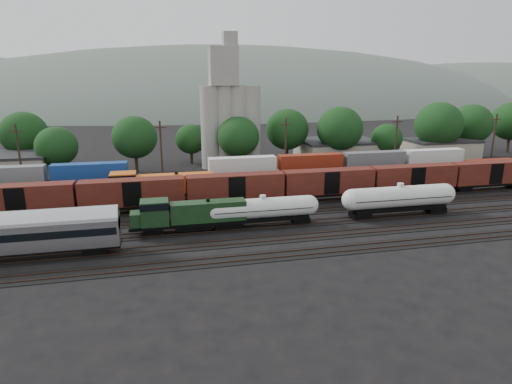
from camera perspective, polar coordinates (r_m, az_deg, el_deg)
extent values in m
plane|color=black|center=(62.67, -0.88, -3.19)|extent=(600.00, 600.00, 0.00)
cube|color=black|center=(49.02, 2.82, -8.45)|extent=(180.00, 3.20, 0.08)
cube|color=#382319|center=(48.35, 3.05, -8.69)|extent=(180.00, 0.08, 0.16)
cube|color=#382319|center=(49.62, 2.59, -8.05)|extent=(180.00, 0.08, 0.16)
cube|color=black|center=(53.48, 1.37, -6.39)|extent=(180.00, 3.20, 0.08)
cube|color=#382319|center=(52.81, 1.56, -6.58)|extent=(180.00, 0.08, 0.16)
cube|color=#382319|center=(54.10, 1.18, -6.04)|extent=(180.00, 0.08, 0.16)
cube|color=black|center=(58.04, 0.15, -4.64)|extent=(180.00, 3.20, 0.08)
cube|color=#382319|center=(57.35, 0.32, -4.80)|extent=(180.00, 0.08, 0.16)
cube|color=#382319|center=(58.67, 0.00, -4.34)|extent=(180.00, 0.08, 0.16)
cube|color=black|center=(62.66, -0.88, -3.15)|extent=(180.00, 3.20, 0.08)
cube|color=#382319|center=(61.97, -0.74, -3.28)|extent=(180.00, 0.08, 0.16)
cube|color=#382319|center=(63.30, -1.01, -2.89)|extent=(180.00, 0.08, 0.16)
cube|color=black|center=(67.34, -1.76, -1.86)|extent=(180.00, 3.20, 0.08)
cube|color=#382319|center=(66.64, -1.64, -1.97)|extent=(180.00, 0.08, 0.16)
cube|color=#382319|center=(67.99, -1.88, -1.63)|extent=(180.00, 0.08, 0.16)
cube|color=black|center=(72.06, -2.53, -0.75)|extent=(180.00, 3.20, 0.08)
cube|color=#382319|center=(71.35, -2.43, -0.84)|extent=(180.00, 0.08, 0.16)
cube|color=#382319|center=(72.71, -2.64, -0.54)|extent=(180.00, 0.08, 0.16)
cube|color=black|center=(76.81, -3.21, 0.24)|extent=(180.00, 3.20, 0.08)
cube|color=#382319|center=(76.11, -3.12, 0.16)|extent=(180.00, 0.08, 0.16)
cube|color=#382319|center=(77.48, -3.30, 0.42)|extent=(180.00, 0.08, 0.16)
cube|color=black|center=(56.44, -8.30, -4.08)|extent=(16.23, 2.77, 0.38)
cube|color=black|center=(56.58, -8.28, -4.49)|extent=(4.77, 2.10, 0.76)
cube|color=black|center=(56.15, -6.37, -2.52)|extent=(9.74, 2.29, 2.58)
cube|color=black|center=(55.77, -13.36, -2.66)|extent=(3.44, 2.77, 3.15)
cube|color=black|center=(55.49, -13.42, -1.67)|extent=(3.53, 2.86, 0.86)
cube|color=black|center=(56.08, -15.64, -3.48)|extent=(1.53, 2.29, 1.72)
cylinder|color=black|center=(55.74, -6.42, -1.12)|extent=(0.48, 0.48, 0.48)
cube|color=black|center=(56.53, -13.54, -4.98)|extent=(2.48, 1.91, 0.67)
cube|color=black|center=(57.23, -3.08, -4.33)|extent=(2.48, 1.91, 0.67)
cylinder|color=silver|center=(57.39, 0.90, -2.12)|extent=(13.04, 2.69, 2.69)
sphere|color=silver|center=(56.26, -5.57, -2.55)|extent=(2.69, 2.69, 2.69)
sphere|color=silver|center=(59.22, 7.04, -1.70)|extent=(2.69, 2.69, 2.69)
cylinder|color=silver|center=(56.96, 0.91, -0.65)|extent=(0.83, 0.83, 0.46)
cube|color=black|center=(57.39, 0.90, -2.12)|extent=(13.34, 2.82, 0.07)
cube|color=black|center=(57.84, 0.89, -3.53)|extent=(12.60, 2.04, 0.46)
cube|color=black|center=(57.05, -4.34, -4.42)|extent=(2.41, 1.85, 0.65)
cube|color=black|center=(59.45, 5.90, -3.66)|extent=(2.41, 1.85, 0.65)
cylinder|color=silver|center=(65.03, 18.59, -0.58)|extent=(14.70, 3.03, 3.03)
sphere|color=silver|center=(61.58, 12.73, -1.01)|extent=(3.03, 3.03, 3.03)
sphere|color=silver|center=(69.10, 23.81, -0.20)|extent=(3.03, 3.03, 3.03)
cylinder|color=silver|center=(64.62, 18.72, 0.89)|extent=(0.94, 0.94, 0.52)
cube|color=black|center=(65.03, 18.59, -0.58)|extent=(15.04, 3.17, 0.08)
cube|color=black|center=(65.48, 18.47, -1.99)|extent=(14.20, 2.30, 0.52)
cube|color=black|center=(62.80, 13.71, -2.94)|extent=(2.72, 2.09, 0.73)
cube|color=black|center=(68.91, 22.72, -2.11)|extent=(2.72, 2.09, 0.73)
cube|color=silver|center=(53.79, -30.51, -5.29)|extent=(23.94, 2.89, 2.99)
cylinder|color=silver|center=(53.35, -30.72, -3.78)|extent=(23.94, 2.89, 2.89)
cube|color=black|center=(53.68, -30.56, -4.93)|extent=(23.46, 2.95, 0.84)
cube|color=black|center=(54.31, -30.29, -6.88)|extent=(23.94, 2.59, 0.40)
cube|color=black|center=(52.40, -20.64, -7.14)|extent=(2.59, 2.00, 0.70)
cube|color=black|center=(70.63, -12.36, -0.26)|extent=(19.62, 3.16, 0.44)
cube|color=black|center=(70.76, -12.34, -0.65)|extent=(5.45, 2.40, 0.87)
cube|color=#CC5711|center=(70.26, -10.52, 1.18)|extent=(11.77, 2.62, 2.94)
cube|color=#CC5711|center=(70.38, -17.24, 1.05)|extent=(3.92, 3.16, 3.60)
cube|color=black|center=(70.13, -17.31, 1.95)|extent=(4.03, 3.27, 0.98)
cube|color=#CC5711|center=(70.85, -19.40, 0.27)|extent=(1.74, 2.62, 1.96)
cylinder|color=black|center=(69.90, -10.58, 2.48)|extent=(0.54, 0.54, 0.54)
cube|color=black|center=(71.09, -17.39, -1.10)|extent=(2.83, 2.18, 0.76)
cube|color=black|center=(71.10, -7.27, -0.52)|extent=(2.83, 2.18, 0.76)
cube|color=black|center=(68.73, -28.93, -2.42)|extent=(15.00, 2.60, 0.40)
cube|color=#4B1912|center=(68.20, -29.15, -0.73)|extent=(15.00, 2.90, 3.80)
cube|color=black|center=(66.00, -16.02, -1.75)|extent=(15.00, 2.60, 0.40)
cube|color=#4B1912|center=(65.45, -16.15, 0.01)|extent=(15.00, 2.90, 3.80)
cube|color=black|center=(66.81, -2.74, -0.97)|extent=(15.00, 2.60, 0.40)
cube|color=#4B1912|center=(66.27, -2.76, 0.77)|extent=(15.00, 2.90, 3.80)
cube|color=black|center=(71.03, 9.58, -0.21)|extent=(15.00, 2.60, 0.40)
cube|color=#4B1912|center=(70.52, 9.66, 1.44)|extent=(15.00, 2.90, 3.80)
cube|color=black|center=(78.11, 20.10, 0.46)|extent=(15.00, 2.60, 0.40)
cube|color=#4B1912|center=(77.64, 20.23, 1.96)|extent=(15.00, 2.90, 3.80)
cube|color=black|center=(87.36, 28.63, 0.99)|extent=(15.00, 2.60, 0.40)
cube|color=#4B1912|center=(86.94, 28.80, 2.33)|extent=(15.00, 2.90, 3.80)
cube|color=black|center=(76.70, -3.21, 0.57)|extent=(160.00, 2.60, 0.60)
cube|color=maroon|center=(79.09, -30.27, 0.16)|extent=(12.00, 2.40, 2.60)
cube|color=slate|center=(78.56, -30.51, 1.99)|extent=(12.00, 2.40, 2.60)
cube|color=navy|center=(76.17, -21.08, 0.71)|extent=(12.00, 2.40, 2.60)
cube|color=navy|center=(75.62, -21.26, 2.62)|extent=(12.00, 2.40, 2.60)
cube|color=#C35714|center=(75.33, -11.42, 1.28)|extent=(12.00, 2.40, 2.60)
cube|color=#4D1512|center=(76.65, -1.82, 1.81)|extent=(12.00, 2.40, 2.60)
cube|color=silver|center=(76.10, -1.83, 3.71)|extent=(12.00, 2.40, 2.60)
cube|color=silver|center=(80.02, 7.22, 2.25)|extent=(12.00, 2.40, 2.60)
cube|color=maroon|center=(79.50, 7.28, 4.08)|extent=(12.00, 2.40, 2.60)
cube|color=navy|center=(85.20, 15.35, 2.61)|extent=(12.00, 2.40, 2.60)
cube|color=#5B5D60|center=(84.71, 15.47, 4.33)|extent=(12.00, 2.40, 2.60)
cube|color=#505255|center=(91.89, 22.42, 2.88)|extent=(12.00, 2.40, 2.60)
cube|color=silver|center=(91.43, 22.58, 4.47)|extent=(12.00, 2.40, 2.60)
cube|color=maroon|center=(99.77, 28.46, 3.07)|extent=(12.00, 2.40, 2.60)
cylinder|color=gray|center=(95.54, -6.04, 8.54)|extent=(4.40, 4.40, 18.00)
cylinder|color=gray|center=(95.94, -4.24, 8.60)|extent=(4.40, 4.40, 18.00)
cylinder|color=gray|center=(96.44, -2.46, 8.66)|extent=(4.40, 4.40, 18.00)
cylinder|color=gray|center=(97.02, -0.70, 8.71)|extent=(4.40, 4.40, 18.00)
cube|color=gray|center=(95.40, -4.40, 16.39)|extent=(6.00, 5.00, 8.00)
cube|color=gray|center=(95.91, -3.52, 19.39)|extent=(3.00, 3.00, 4.00)
cube|color=#9E937F|center=(106.57, 10.77, 5.37)|extent=(18.00, 14.00, 4.60)
cube|color=#232326|center=(106.19, 10.84, 6.73)|extent=(18.36, 14.28, 0.50)
cube|color=#9E937F|center=(114.72, 23.36, 5.08)|extent=(16.00, 10.00, 4.60)
cube|color=#232326|center=(114.37, 23.49, 6.34)|extent=(16.32, 10.20, 0.50)
cylinder|color=black|center=(106.39, -28.15, 3.59)|extent=(0.70, 0.70, 3.65)
ellipsoid|color=#163B15|center=(105.55, -28.55, 6.85)|extent=(9.90, 9.90, 9.38)
cylinder|color=black|center=(94.17, -24.72, 2.53)|extent=(0.70, 0.70, 2.99)
ellipsoid|color=#163B15|center=(93.35, -25.05, 5.54)|extent=(8.12, 8.12, 7.69)
cylinder|color=black|center=(94.86, -15.64, 3.57)|extent=(0.70, 0.70, 3.45)
ellipsoid|color=#163B15|center=(93.95, -15.88, 7.04)|extent=(9.37, 9.37, 8.88)
cylinder|color=black|center=(102.19, -8.58, 4.52)|extent=(0.70, 0.70, 2.66)
ellipsoid|color=#163B15|center=(101.49, -8.68, 7.00)|extent=(7.23, 7.23, 6.85)
cylinder|color=black|center=(93.99, -2.33, 3.98)|extent=(0.70, 0.70, 3.35)
ellipsoid|color=#163B15|center=(93.09, -2.36, 7.38)|extent=(9.09, 9.09, 8.61)
cylinder|color=black|center=(101.68, 4.13, 4.88)|extent=(0.70, 0.70, 3.67)
ellipsoid|color=#163B15|center=(100.80, 4.19, 8.33)|extent=(9.96, 9.96, 9.44)
cylinder|color=black|center=(101.00, 10.93, 4.63)|extent=(0.70, 0.70, 3.85)
ellipsoid|color=#163B15|center=(100.08, 11.12, 8.28)|extent=(10.46, 10.46, 9.91)
cylinder|color=black|center=(106.14, 16.85, 4.43)|extent=(0.70, 0.70, 2.67)
ellipsoid|color=#163B15|center=(105.47, 17.03, 6.82)|extent=(7.25, 7.25, 6.87)
cylinder|color=black|center=(112.15, 22.82, 4.80)|extent=(0.70, 0.70, 4.08)
ellipsoid|color=#163B15|center=(111.29, 23.17, 8.27)|extent=(11.09, 11.09, 10.50)
cylinder|color=black|center=(122.34, 26.41, 5.11)|extent=(0.70, 0.70, 3.83)
ellipsoid|color=#163B15|center=(121.58, 26.76, 8.09)|extent=(10.40, 10.40, 9.85)
cylinder|color=black|center=(134.84, 30.56, 5.38)|extent=(0.70, 0.70, 3.88)
ellipsoid|color=#163B15|center=(134.15, 30.92, 8.11)|extent=(10.52, 10.52, 9.97)
cylinder|color=black|center=(84.78, -28.96, 3.90)|extent=(0.36, 0.36, 12.00)
cube|color=black|center=(84.15, -29.37, 7.10)|extent=(2.20, 0.18, 0.18)
cylinder|color=black|center=(81.41, -12.50, 5.03)|extent=(0.36, 0.36, 12.00)
cube|color=black|center=(80.75, -12.69, 8.39)|extent=(2.20, 0.18, 0.18)
cylinder|color=black|center=(84.96, 3.96, 5.75)|extent=(0.36, 0.36, 12.00)
cube|color=black|center=(84.34, 4.02, 8.97)|extent=(2.20, 0.18, 0.18)
cylinder|color=black|center=(94.67, 18.09, 6.00)|extent=(0.36, 0.36, 12.00)
cube|color=black|center=(94.11, 18.33, 8.88)|extent=(2.20, 0.18, 0.18)
cylinder|color=black|center=(108.90, 29.08, 5.94)|extent=(0.36, 0.36, 12.00)
cube|color=black|center=(108.41, 29.40, 8.43)|extent=(2.20, 0.18, 0.18)
ellipsoid|color=#59665B|center=(325.31, -3.53, 7.41)|extent=(520.00, 286.00, 130.00)
ellipsoid|color=#59665B|center=(420.52, 27.88, 8.15)|extent=(400.00, 220.00, 100.00)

